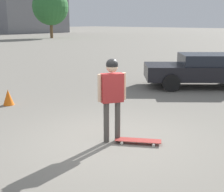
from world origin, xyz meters
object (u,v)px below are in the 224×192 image
(person, at_px, (112,90))
(car_parked_near, at_px, (204,69))
(skateboard, at_px, (138,140))
(traffic_cone, at_px, (8,97))

(person, height_order, car_parked_near, person)
(skateboard, xyz_separation_m, traffic_cone, (-4.86, -0.16, 0.18))
(person, distance_m, car_parked_near, 6.79)
(person, relative_size, car_parked_near, 0.39)
(person, bearing_deg, skateboard, -31.27)
(traffic_cone, bearing_deg, car_parked_near, 63.70)
(car_parked_near, bearing_deg, skateboard, 63.38)
(car_parked_near, relative_size, traffic_cone, 9.49)
(person, bearing_deg, traffic_cone, 117.37)
(person, xyz_separation_m, traffic_cone, (-4.37, 0.12, -0.89))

